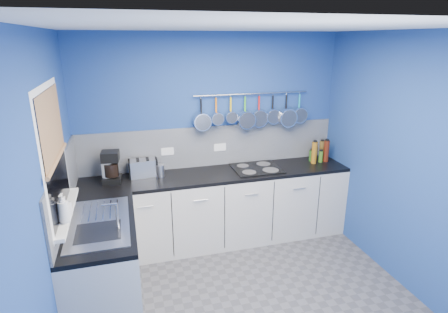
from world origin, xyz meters
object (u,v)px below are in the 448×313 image
soap_bottle_a (63,208)px  canister (160,171)px  paper_towel (107,171)px  toaster (143,168)px  hob (257,168)px  soap_bottle_b (65,207)px  coffee_maker (111,167)px

soap_bottle_a → canister: 1.48m
paper_towel → toaster: paper_towel is taller
canister → toaster: bearing=159.4°
paper_towel → hob: 1.74m
toaster → hob: toaster is taller
paper_towel → hob: paper_towel is taller
hob → soap_bottle_a: bearing=-150.8°
soap_bottle_b → hob: bearing=27.0°
soap_bottle_a → soap_bottle_b: soap_bottle_a is taller
soap_bottle_a → paper_towel: soap_bottle_a is taller
soap_bottle_a → toaster: size_ratio=0.78×
toaster → hob: 1.36m
toaster → soap_bottle_a: bearing=-124.2°
paper_towel → toaster: 0.40m
soap_bottle_b → coffee_maker: size_ratio=0.49×
soap_bottle_a → coffee_maker: (0.33, 1.16, -0.09)m
canister → soap_bottle_b: bearing=-128.3°
canister → paper_towel: bearing=-177.7°
paper_towel → hob: bearing=-1.2°
coffee_maker → soap_bottle_a: bearing=-100.4°
hob → toaster: bearing=174.5°
soap_bottle_a → paper_towel: bearing=76.2°
coffee_maker → soap_bottle_b: bearing=-101.8°
soap_bottle_a → hob: soap_bottle_a is taller
toaster → hob: (1.35, -0.13, -0.09)m
paper_towel → coffee_maker: size_ratio=0.78×
soap_bottle_b → toaster: bearing=59.8°
soap_bottle_b → toaster: (0.68, 1.16, -0.14)m
soap_bottle_a → hob: 2.33m
soap_bottle_b → toaster: size_ratio=0.56×
coffee_maker → toaster: bearing=22.1°
soap_bottle_b → toaster: soap_bottle_b is taller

